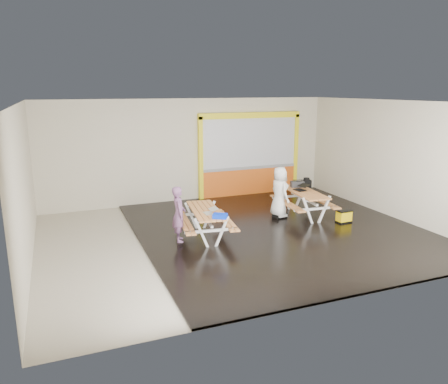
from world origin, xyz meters
name	(u,v)px	position (x,y,z in m)	size (l,w,h in m)	color
room	(237,171)	(0.00, 0.00, 1.75)	(10.02, 8.02, 3.52)	#BBB19E
deck	(278,229)	(1.25, 0.00, 0.03)	(7.50, 7.98, 0.05)	black
kiosk	(250,156)	(2.20, 3.93, 1.44)	(3.88, 0.16, 3.00)	orange
picnic_table_left	(206,217)	(-0.83, 0.11, 0.60)	(1.57, 2.11, 0.78)	#CA8246
picnic_table_right	(304,197)	(2.57, 0.82, 0.62)	(1.54, 2.14, 0.81)	#CA8246
person_left	(179,214)	(-1.60, -0.11, 0.81)	(0.51, 0.33, 1.39)	#754A73
person_right	(280,192)	(1.78, 0.92, 0.85)	(0.73, 0.47, 1.49)	white
laptop_left	(210,212)	(-0.82, -0.24, 0.83)	(0.33, 0.30, 0.14)	silver
laptop_right	(301,188)	(2.56, 0.98, 0.87)	(0.46, 0.42, 0.17)	black
blue_pouch	(220,216)	(-0.73, -0.70, 0.83)	(0.34, 0.24, 0.10)	#042CDC
toolbox	(297,184)	(2.66, 1.38, 0.90)	(0.45, 0.31, 0.24)	black
backpack	(306,186)	(3.22, 1.74, 0.74)	(0.35, 0.28, 0.51)	black
dark_case	(280,215)	(1.82, 0.95, 0.12)	(0.37, 0.28, 0.14)	black
fluke_bag	(344,216)	(3.30, -0.19, 0.22)	(0.44, 0.30, 0.36)	black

